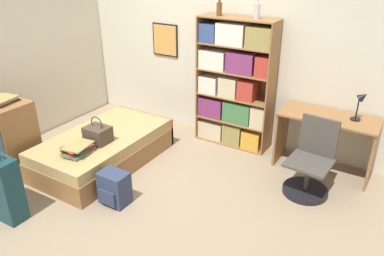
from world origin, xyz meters
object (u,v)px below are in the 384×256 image
object	(u,v)px
book_stack_on_bed	(78,149)
dresser	(9,137)
bed	(105,148)
desk	(326,133)
desk_lamp	(362,101)
magazine_pile_on_dresser	(1,100)
desk_chair	(309,171)
bottle_brown	(257,11)
handbag	(98,134)
bottle_green	(219,9)
backpack	(114,188)
bookcase	(234,86)

from	to	relation	value
book_stack_on_bed	dresser	xyz separation A→B (m)	(-1.01, -0.21, -0.01)
bed	desk	bearing A→B (deg)	27.47
book_stack_on_bed	desk_lamp	xyz separation A→B (m)	(2.75, 1.88, 0.54)
bed	magazine_pile_on_dresser	distance (m)	1.38
desk	magazine_pile_on_dresser	bearing A→B (deg)	-149.26
bed	desk	xyz separation A→B (m)	(2.53, 1.32, 0.32)
desk_chair	bottle_brown	bearing A→B (deg)	147.61
handbag	desk	distance (m)	2.86
book_stack_on_bed	bottle_green	xyz separation A→B (m)	(0.84, 1.90, 1.43)
bed	backpack	world-z (taller)	bed
desk	backpack	size ratio (longest dim) A/B	3.06
magazine_pile_on_dresser	desk	bearing A→B (deg)	30.74
bottle_green	handbag	bearing A→B (deg)	-118.45
bed	desk	world-z (taller)	desk
desk	dresser	bearing A→B (deg)	-149.16
handbag	desk_lamp	world-z (taller)	desk_lamp
book_stack_on_bed	desk	world-z (taller)	desk
bed	dresser	size ratio (longest dim) A/B	1.98
backpack	handbag	bearing A→B (deg)	144.94
bookcase	desk_lamp	world-z (taller)	bookcase
bookcase	bottle_green	xyz separation A→B (m)	(-0.25, -0.03, 1.03)
bottle_green	desk	xyz separation A→B (m)	(1.59, -0.06, -1.38)
dresser	bottle_green	size ratio (longest dim) A/B	3.76
bottle_green	backpack	distance (m)	2.64
handbag	desk_lamp	bearing A→B (deg)	29.22
handbag	bed	bearing A→B (deg)	118.71
book_stack_on_bed	bottle_green	distance (m)	2.53
handbag	bottle_green	xyz separation A→B (m)	(0.84, 1.56, 1.39)
bottle_green	backpack	bearing A→B (deg)	-96.29
bookcase	desk_chair	distance (m)	1.60
book_stack_on_bed	handbag	bearing A→B (deg)	90.84
backpack	desk	bearing A→B (deg)	46.98
bottle_green	bottle_brown	distance (m)	0.52
backpack	magazine_pile_on_dresser	bearing A→B (deg)	-176.31
handbag	bottle_green	distance (m)	2.25
bottle_green	bookcase	bearing A→B (deg)	6.54
desk_chair	magazine_pile_on_dresser	bearing A→B (deg)	-156.84
bed	bottle_brown	distance (m)	2.65
handbag	magazine_pile_on_dresser	size ratio (longest dim) A/B	0.94
handbag	dresser	xyz separation A→B (m)	(-1.00, -0.55, -0.06)
bed	desk_chair	bearing A→B (deg)	16.29
desk	backpack	xyz separation A→B (m)	(-1.81, -1.94, -0.34)
desk	book_stack_on_bed	bearing A→B (deg)	-142.79
book_stack_on_bed	magazine_pile_on_dresser	xyz separation A→B (m)	(-1.01, -0.20, 0.48)
book_stack_on_bed	bookcase	xyz separation A→B (m)	(1.09, 1.93, 0.41)
book_stack_on_bed	desk	size ratio (longest dim) A/B	0.32
magazine_pile_on_dresser	bottle_brown	distance (m)	3.32
book_stack_on_bed	desk_chair	bearing A→B (deg)	27.64
desk	desk_lamp	world-z (taller)	desk_lamp
book_stack_on_bed	desk	distance (m)	3.05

